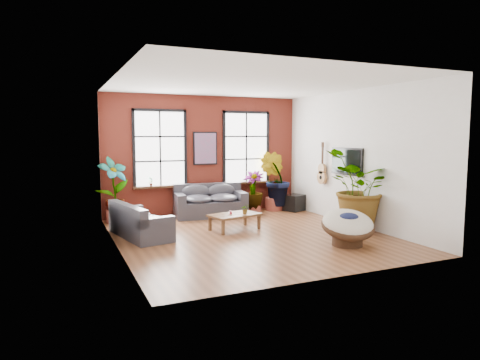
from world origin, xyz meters
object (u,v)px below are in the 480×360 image
object	(u,v)px
sofa_back	(210,202)
coffee_table	(235,216)
papasan_chair	(348,226)
sofa_left	(138,222)

from	to	relation	value
sofa_back	coffee_table	distance (m)	1.96
sofa_back	papasan_chair	world-z (taller)	sofa_back
sofa_back	papasan_chair	xyz separation A→B (m)	(1.56, -4.33, 0.01)
sofa_back	sofa_left	world-z (taller)	sofa_back
sofa_back	coffee_table	world-z (taller)	sofa_back
sofa_back	coffee_table	bearing A→B (deg)	-84.77
sofa_back	sofa_left	distance (m)	2.95
coffee_table	papasan_chair	bearing A→B (deg)	-69.30
sofa_back	coffee_table	size ratio (longest dim) A/B	1.55
coffee_table	sofa_back	bearing A→B (deg)	75.13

